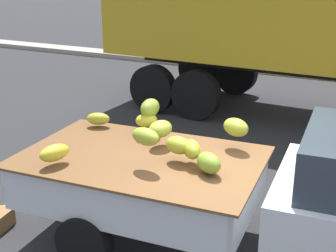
# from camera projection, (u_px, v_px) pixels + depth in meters

# --- Properties ---
(pickup_truck) EXTENTS (5.07, 2.13, 1.70)m
(pickup_truck) POSITION_uv_depth(u_px,v_px,m) (313.00, 202.00, 4.82)
(pickup_truck) COLOR silver
(pickup_truck) RESTS_ON ground
(fallen_banana_bunch_near_tailgate) EXTENTS (0.38, 0.38, 0.22)m
(fallen_banana_bunch_near_tailgate) POSITION_uv_depth(u_px,v_px,m) (4.00, 214.00, 6.12)
(fallen_banana_bunch_near_tailgate) COLOR gold
(fallen_banana_bunch_near_tailgate) RESTS_ON ground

